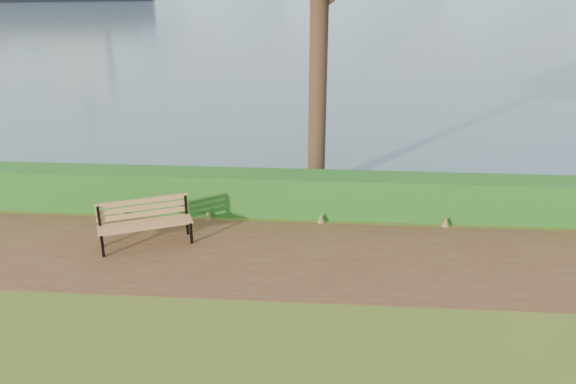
{
  "coord_description": "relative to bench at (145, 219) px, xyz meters",
  "views": [
    {
      "loc": [
        1.71,
        -10.03,
        5.61
      ],
      "look_at": [
        0.88,
        1.2,
        1.1
      ],
      "focal_mm": 35.0,
      "sensor_mm": 36.0,
      "label": 1
    }
  ],
  "objects": [
    {
      "name": "ground",
      "position": [
        2.18,
        -0.71,
        -0.57
      ],
      "size": [
        140.0,
        140.0,
        0.0
      ],
      "primitive_type": "plane",
      "color": "#465B1A",
      "rests_on": "ground"
    },
    {
      "name": "hedge",
      "position": [
        2.18,
        1.89,
        -0.07
      ],
      "size": [
        32.0,
        0.85,
        1.0
      ],
      "primitive_type": "cube",
      "color": "#174F16",
      "rests_on": "ground"
    },
    {
      "name": "path",
      "position": [
        2.18,
        -0.41,
        -0.56
      ],
      "size": [
        40.0,
        3.4,
        0.01
      ],
      "primitive_type": "cube",
      "color": "#502A1B",
      "rests_on": "ground"
    },
    {
      "name": "bench",
      "position": [
        0.0,
        0.0,
        0.0
      ],
      "size": [
        2.03,
        1.31,
        0.99
      ],
      "rotation": [
        0.0,
        0.0,
        0.41
      ],
      "color": "black",
      "rests_on": "ground"
    }
  ]
}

